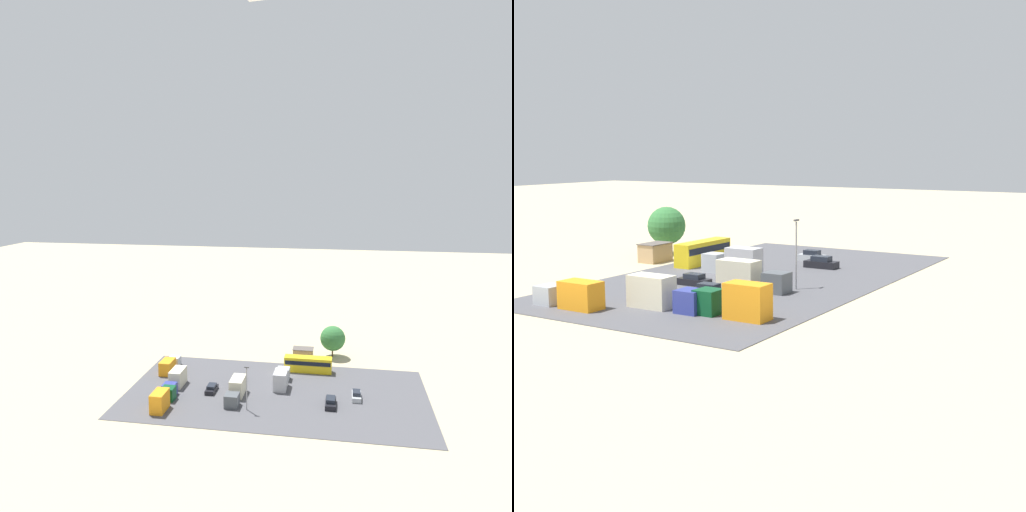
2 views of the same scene
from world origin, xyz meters
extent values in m
plane|color=tan|center=(0.00, 0.00, 0.00)|extent=(400.00, 400.00, 0.00)
cube|color=#4C4C51|center=(0.00, 9.51, 0.04)|extent=(58.74, 32.58, 0.08)
cube|color=tan|center=(-3.72, -10.23, 1.32)|extent=(4.54, 2.87, 2.65)
cube|color=#59514C|center=(-3.72, -10.23, 2.71)|extent=(4.78, 3.11, 0.12)
cube|color=gold|center=(-5.40, -2.84, 1.73)|extent=(10.31, 2.52, 3.30)
cube|color=black|center=(-5.40, -2.84, 2.32)|extent=(9.90, 2.56, 0.92)
cube|color=black|center=(-10.80, 13.37, 0.56)|extent=(1.96, 4.63, 0.96)
cube|color=#1E232D|center=(-10.80, 13.37, 1.39)|extent=(1.65, 2.59, 0.70)
cube|color=black|center=(12.70, 11.02, 0.50)|extent=(1.81, 4.10, 0.84)
cube|color=#1E232D|center=(12.70, 11.02, 1.22)|extent=(1.52, 2.29, 0.61)
cube|color=#ADB2B7|center=(-15.60, 9.45, 0.55)|extent=(1.73, 4.03, 0.93)
cube|color=#1E232D|center=(-15.60, 9.45, 1.36)|extent=(1.46, 2.26, 0.69)
cube|color=black|center=(8.29, 5.71, 0.49)|extent=(1.84, 4.05, 0.82)
cube|color=#1E232D|center=(8.29, 5.71, 1.20)|extent=(1.55, 2.27, 0.60)
cube|color=#ADB2B7|center=(-0.62, 2.46, 1.34)|extent=(2.57, 2.49, 2.51)
cube|color=#B2B2B7|center=(-0.62, 7.15, 1.87)|extent=(2.57, 4.42, 3.59)
cube|color=navy|center=(20.34, 14.20, 1.27)|extent=(2.47, 2.67, 2.37)
cube|color=beige|center=(20.34, 9.15, 1.77)|extent=(2.47, 4.75, 3.39)
cube|color=#0C4723|center=(19.87, 16.07, 1.34)|extent=(2.43, 2.43, 2.52)
cube|color=orange|center=(19.87, 20.67, 1.88)|extent=(2.43, 4.33, 3.60)
cube|color=#ADB2B7|center=(24.68, -1.15, 1.10)|extent=(2.50, 2.43, 2.04)
cube|color=orange|center=(24.68, 3.45, 1.54)|extent=(2.50, 4.33, 2.92)
cube|color=#4C5156|center=(7.29, 16.68, 1.28)|extent=(2.53, 2.74, 2.39)
cube|color=beige|center=(7.29, 11.50, 1.79)|extent=(2.53, 4.87, 3.42)
cylinder|color=brown|center=(-10.46, -13.44, 1.15)|extent=(0.36, 0.36, 2.30)
sphere|color=#337038|center=(-10.46, -13.44, 4.52)|extent=(5.93, 5.93, 5.93)
cylinder|color=gray|center=(4.30, 17.56, 4.07)|extent=(0.20, 0.20, 7.98)
cube|color=#4C4C51|center=(4.30, 17.56, 8.24)|extent=(0.90, 0.28, 0.20)
camera|label=1|loc=(-12.43, 101.98, 41.80)|focal=35.00mm
camera|label=2|loc=(76.61, 56.65, 16.48)|focal=50.00mm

